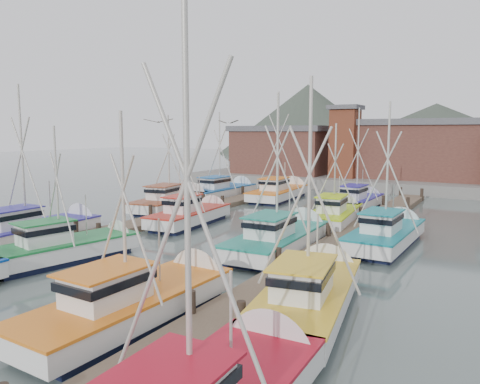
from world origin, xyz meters
The scene contains 22 objects.
ground centered at (0.00, 0.00, 0.00)m, with size 260.00×260.00×0.00m, color #4B5A57.
dock_left centered at (-7.00, 4.04, 0.21)m, with size 2.30×46.00×1.50m.
dock_right centered at (7.00, 4.04, 0.21)m, with size 2.30×46.00×1.50m.
quay centered at (0.00, 37.00, 0.60)m, with size 44.00×16.00×1.20m, color gray.
shed_left centered at (-11.00, 35.00, 4.34)m, with size 12.72×8.48×6.20m.
shed_center centered at (6.00, 37.00, 4.69)m, with size 14.84×9.54×6.90m.
lookout_tower centered at (-2.00, 33.00, 5.55)m, with size 3.60×3.60×8.50m.
distant_hills centered at (-12.76, 122.59, 0.00)m, with size 175.00×140.00×42.00m.
boat_1 centered at (4.17, -9.52, 0.68)m, with size 3.34×9.25×8.15m.
boat_4 centered at (-4.26, -5.48, 0.68)m, with size 4.13×8.60×7.61m.
boat_5 centered at (4.31, 2.03, 0.68)m, with size 3.88×9.68×9.60m.
boat_6 centered at (-9.61, -3.58, 0.69)m, with size 4.17×9.36×10.22m.
boat_7 centered at (9.13, -5.69, 0.68)m, with size 4.21×9.26×9.32m.
boat_8 centered at (-4.44, 5.55, 0.67)m, with size 3.24×8.58×6.64m.
boat_9 centered at (4.50, 10.83, 0.68)m, with size 3.56×8.82×7.95m.
boat_10 centered at (-9.90, 10.28, 0.68)m, with size 4.38×10.04×8.93m.
boat_11 centered at (9.28, 6.12, 0.68)m, with size 3.71×9.04×9.12m.
boat_12 centered at (-4.38, 20.32, 0.69)m, with size 4.52×10.14×11.38m.
boat_13 centered at (4.20, 17.77, 0.68)m, with size 3.66×8.32×9.27m.
boat_14 centered at (-9.85, 18.37, 0.68)m, with size 3.91×9.67×9.42m.
gull_near centered at (1.11, -4.73, 7.14)m, with size 1.53×0.66×0.24m.
gull_far centered at (0.66, 2.16, 7.22)m, with size 1.53×0.66×0.24m.
Camera 1 is at (15.30, -21.65, 6.68)m, focal length 35.00 mm.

